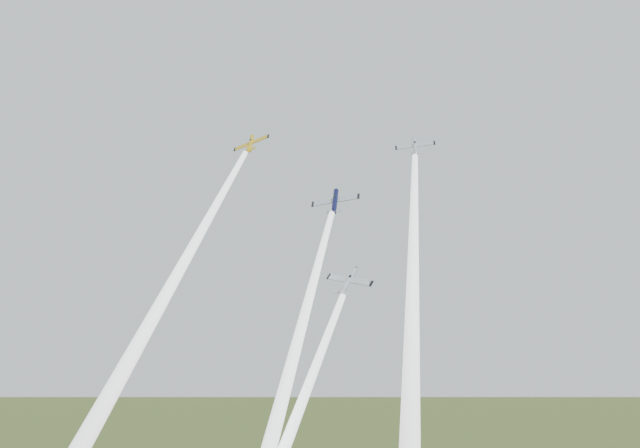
{
  "coord_description": "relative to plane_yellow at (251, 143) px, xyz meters",
  "views": [
    {
      "loc": [
        34.19,
        -121.99,
        75.01
      ],
      "look_at": [
        0.0,
        -6.0,
        92.0
      ],
      "focal_mm": 45.0,
      "sensor_mm": 36.0,
      "label": 1
    }
  ],
  "objects": [
    {
      "name": "smoke_trail_yellow",
      "position": [
        -0.74,
        -25.51,
        -24.79
      ],
      "size": [
        3.73,
        48.12,
        46.8
      ],
      "primitive_type": null,
      "rotation": [
        -0.8,
        0.0,
        -0.03
      ],
      "color": "white"
    },
    {
      "name": "plane_silver_low",
      "position": [
        21.53,
        -15.32,
        -25.66
      ],
      "size": [
        8.4,
        6.44,
        6.87
      ],
      "primitive_type": null,
      "rotation": [
        0.77,
        0.18,
        -0.11
      ],
      "color": "silver"
    },
    {
      "name": "plane_navy",
      "position": [
        16.81,
        -5.37,
        -11.99
      ],
      "size": [
        9.04,
        6.95,
        7.45
      ],
      "primitive_type": null,
      "rotation": [
        0.77,
        -0.13,
        0.05
      ],
      "color": "#0D113D"
    },
    {
      "name": "smoke_trail_navy",
      "position": [
        18.22,
        -32.73,
        -38.61
      ],
      "size": [
        4.99,
        51.87,
        50.44
      ],
      "primitive_type": null,
      "rotation": [
        -0.8,
        0.0,
        0.05
      ],
      "color": "white"
    },
    {
      "name": "plane_yellow",
      "position": [
        0.0,
        0.0,
        0.0
      ],
      "size": [
        8.15,
        5.94,
        7.36
      ],
      "primitive_type": null,
      "rotation": [
        0.77,
        -0.29,
        -0.03
      ],
      "color": "gold"
    },
    {
      "name": "plane_silver_right",
      "position": [
        29.2,
        -0.65,
        -2.62
      ],
      "size": [
        7.65,
        6.24,
        5.94
      ],
      "primitive_type": null,
      "rotation": [
        0.77,
        -0.1,
        0.14
      ],
      "color": "silver"
    },
    {
      "name": "smoke_trail_silver_right",
      "position": [
        32.6,
        -24.65,
        -26.16
      ],
      "size": [
        8.68,
        45.39,
        44.31
      ],
      "primitive_type": null,
      "rotation": [
        -0.8,
        0.0,
        0.14
      ],
      "color": "white"
    }
  ]
}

